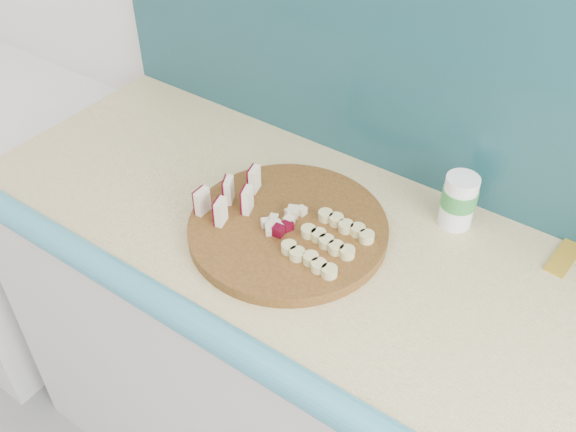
{
  "coord_description": "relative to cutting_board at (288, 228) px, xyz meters",
  "views": [
    {
      "loc": [
        0.24,
        0.71,
        1.78
      ],
      "look_at": [
        -0.31,
        1.48,
        0.95
      ],
      "focal_mm": 40.0,
      "sensor_mm": 36.0,
      "label": 1
    }
  ],
  "objects": [
    {
      "name": "porcelain_fixture",
      "position": [
        -1.14,
        0.02,
        -0.52
      ],
      "size": [
        0.7,
        0.72,
        0.84
      ],
      "color": "white",
      "rests_on": "ground"
    },
    {
      "name": "canister",
      "position": [
        0.26,
        0.22,
        0.05
      ],
      "size": [
        0.07,
        0.07,
        0.11
      ],
      "rotation": [
        0.0,
        0.0,
        0.05
      ],
      "color": "white",
      "rests_on": "kitchen_counter"
    },
    {
      "name": "apple_wedges",
      "position": [
        -0.12,
        -0.02,
        0.04
      ],
      "size": [
        0.09,
        0.15,
        0.05
      ],
      "color": "#F4E4C3",
      "rests_on": "cutting_board"
    },
    {
      "name": "banana_slices",
      "position": [
        0.1,
        -0.01,
        0.02
      ],
      "size": [
        0.13,
        0.15,
        0.02
      ],
      "color": "#D3C781",
      "rests_on": "cutting_board"
    },
    {
      "name": "apple_chunks",
      "position": [
        -0.02,
        0.0,
        0.02
      ],
      "size": [
        0.06,
        0.07,
        0.02
      ],
      "color": "beige",
      "rests_on": "cutting_board"
    },
    {
      "name": "cutting_board",
      "position": [
        0.0,
        0.0,
        0.0
      ],
      "size": [
        0.42,
        0.42,
        0.02
      ],
      "primitive_type": "cylinder",
      "rotation": [
        0.0,
        0.0,
        -0.07
      ],
      "color": "#40250D",
      "rests_on": "kitchen_counter"
    }
  ]
}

